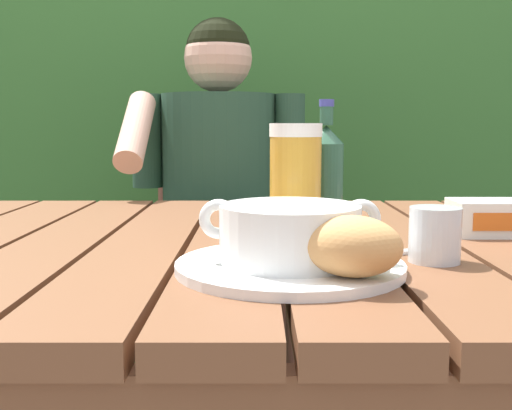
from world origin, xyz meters
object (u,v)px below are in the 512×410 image
(serving_plate, at_px, (288,266))
(table_knife, at_px, (395,251))
(beer_glass, at_px, (294,181))
(water_glass_small, at_px, (433,235))
(beer_bottle, at_px, (324,176))
(butter_tub, at_px, (488,217))
(chair_near_diner, at_px, (221,261))
(soup_bowl, at_px, (288,232))
(person_eating, at_px, (216,196))
(bread_roll, at_px, (351,246))

(serving_plate, distance_m, table_knife, 0.18)
(beer_glass, bearing_deg, water_glass_small, -44.22)
(beer_bottle, bearing_deg, butter_tub, -7.87)
(serving_plate, bearing_deg, beer_bottle, 75.33)
(chair_near_diner, xyz_separation_m, serving_plate, (0.15, -1.16, 0.25))
(soup_bowl, height_order, beer_glass, beer_glass)
(soup_bowl, height_order, table_knife, soup_bowl)
(person_eating, distance_m, butter_tub, 0.86)
(person_eating, distance_m, bread_roll, 1.06)
(person_eating, bearing_deg, butter_tub, -54.64)
(serving_plate, distance_m, butter_tub, 0.43)
(person_eating, distance_m, water_glass_small, 0.97)
(water_glass_small, xyz_separation_m, butter_tub, (0.15, 0.21, -0.01))
(table_knife, bearing_deg, soup_bowl, -147.53)
(soup_bowl, xyz_separation_m, bread_roll, (0.07, -0.08, -0.00))
(beer_glass, xyz_separation_m, beer_bottle, (0.06, 0.07, 0.00))
(chair_near_diner, relative_size, beer_bottle, 4.37)
(chair_near_diner, height_order, serving_plate, chair_near_diner)
(beer_glass, bearing_deg, person_eating, 103.14)
(soup_bowl, xyz_separation_m, table_knife, (0.16, 0.10, -0.05))
(serving_plate, bearing_deg, soup_bowl, 0.00)
(water_glass_small, bearing_deg, bread_roll, -135.49)
(chair_near_diner, distance_m, soup_bowl, 1.20)
(person_eating, relative_size, serving_plate, 4.19)
(serving_plate, height_order, beer_bottle, beer_bottle)
(bread_roll, distance_m, beer_glass, 0.30)
(person_eating, distance_m, beer_glass, 0.76)
(beer_bottle, bearing_deg, water_glass_small, -63.97)
(beer_glass, height_order, beer_bottle, beer_bottle)
(beer_glass, distance_m, water_glass_small, 0.25)
(butter_tub, bearing_deg, serving_plate, -143.39)
(beer_bottle, bearing_deg, chair_near_diner, 104.58)
(soup_bowl, xyz_separation_m, beer_glass, (0.02, 0.22, 0.04))
(chair_near_diner, distance_m, table_knife, 1.13)
(chair_near_diner, bearing_deg, beer_glass, -79.79)
(butter_tub, bearing_deg, soup_bowl, -143.39)
(serving_plate, xyz_separation_m, water_glass_small, (0.20, 0.05, 0.03))
(bread_roll, bearing_deg, person_eating, 101.83)
(person_eating, bearing_deg, beer_bottle, -71.02)
(butter_tub, bearing_deg, beer_glass, -173.77)
(person_eating, xyz_separation_m, bread_roll, (0.22, -1.03, 0.06))
(water_glass_small, height_order, butter_tub, water_glass_small)
(person_eating, height_order, beer_bottle, person_eating)
(bread_roll, distance_m, beer_bottle, 0.37)
(soup_bowl, height_order, bread_roll, soup_bowl)
(serving_plate, xyz_separation_m, table_knife, (0.16, 0.10, -0.00))
(soup_bowl, distance_m, bread_roll, 0.10)
(chair_near_diner, xyz_separation_m, water_glass_small, (0.34, -1.10, 0.28))
(beer_bottle, relative_size, table_knife, 1.43)
(bread_roll, bearing_deg, serving_plate, 130.60)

